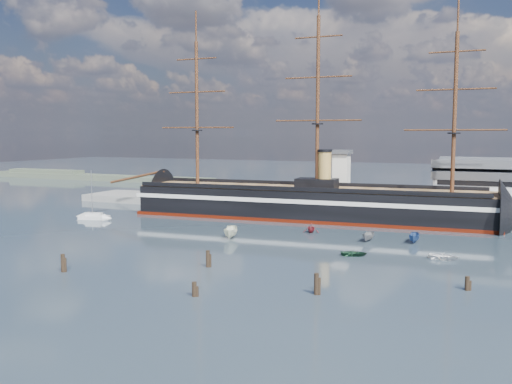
% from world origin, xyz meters
% --- Properties ---
extents(ground, '(600.00, 600.00, 0.00)m').
position_xyz_m(ground, '(0.00, 40.00, 0.00)').
color(ground, '#1E2E39').
rests_on(ground, ground).
extents(quay, '(180.00, 18.00, 2.00)m').
position_xyz_m(quay, '(10.00, 76.00, 0.00)').
color(quay, slate).
rests_on(quay, ground).
extents(quay_tower, '(5.00, 5.00, 15.00)m').
position_xyz_m(quay_tower, '(3.00, 73.00, 9.75)').
color(quay_tower, silver).
rests_on(quay_tower, ground).
extents(shoreline, '(120.00, 10.00, 4.00)m').
position_xyz_m(shoreline, '(-139.23, 135.00, 1.45)').
color(shoreline, '#3F4C38').
rests_on(shoreline, ground).
extents(warship, '(113.34, 21.54, 53.94)m').
position_xyz_m(warship, '(-3.41, 60.00, 4.04)').
color(warship, black).
rests_on(warship, ground).
extents(sailboat, '(8.02, 4.22, 12.31)m').
position_xyz_m(sailboat, '(-50.43, 37.16, 0.78)').
color(sailboat, silver).
rests_on(sailboat, ground).
extents(motorboat_a, '(8.10, 4.89, 3.04)m').
position_xyz_m(motorboat_a, '(-7.62, 27.58, 0.00)').
color(motorboat_a, white).
rests_on(motorboat_a, ground).
extents(motorboat_b, '(1.90, 3.06, 1.33)m').
position_xyz_m(motorboat_b, '(19.46, 21.61, 0.00)').
color(motorboat_b, '#1B4029').
rests_on(motorboat_b, ground).
extents(motorboat_c, '(5.81, 2.49, 2.27)m').
position_xyz_m(motorboat_c, '(18.76, 36.06, 0.00)').
color(motorboat_c, slate).
rests_on(motorboat_c, ground).
extents(motorboat_d, '(6.82, 4.51, 2.30)m').
position_xyz_m(motorboat_d, '(5.15, 41.04, 0.00)').
color(motorboat_d, maroon).
rests_on(motorboat_d, ground).
extents(motorboat_e, '(1.52, 3.20, 1.45)m').
position_xyz_m(motorboat_e, '(34.16, 24.95, 0.00)').
color(motorboat_e, white).
rests_on(motorboat_e, ground).
extents(motorboat_f, '(5.99, 2.38, 2.37)m').
position_xyz_m(motorboat_f, '(27.41, 38.18, 0.00)').
color(motorboat_f, navy).
rests_on(motorboat_f, ground).
extents(piling_near_left, '(0.64, 0.64, 3.53)m').
position_xyz_m(piling_near_left, '(-19.08, -8.10, 0.00)').
color(piling_near_left, black).
rests_on(piling_near_left, ground).
extents(piling_near_mid, '(0.64, 0.64, 2.67)m').
position_xyz_m(piling_near_mid, '(6.30, -11.55, 0.00)').
color(piling_near_mid, black).
rests_on(piling_near_mid, ground).
extents(piling_near_right, '(0.64, 0.64, 3.62)m').
position_xyz_m(piling_near_right, '(20.81, -4.25, 0.00)').
color(piling_near_right, black).
rests_on(piling_near_right, ground).
extents(piling_far_right, '(0.64, 0.64, 2.67)m').
position_xyz_m(piling_far_right, '(39.11, 6.07, 0.00)').
color(piling_far_right, black).
rests_on(piling_far_right, ground).
extents(piling_extra, '(0.64, 0.64, 3.43)m').
position_xyz_m(piling_extra, '(-0.01, 3.80, 0.00)').
color(piling_extra, black).
rests_on(piling_extra, ground).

